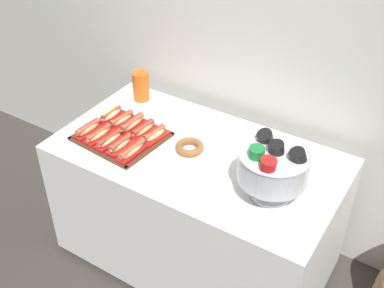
{
  "coord_description": "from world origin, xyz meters",
  "views": [
    {
      "loc": [
        0.99,
        -1.61,
        2.19
      ],
      "look_at": [
        -0.02,
        -0.01,
        0.81
      ],
      "focal_mm": 45.64,
      "sensor_mm": 36.0,
      "label": 1
    }
  ],
  "objects": [
    {
      "name": "ground_plane",
      "position": [
        0.0,
        0.0,
        0.0
      ],
      "size": [
        10.0,
        10.0,
        0.0
      ],
      "primitive_type": "plane",
      "color": "#38332D"
    },
    {
      "name": "back_wall",
      "position": [
        0.0,
        0.52,
        1.3
      ],
      "size": [
        6.0,
        0.1,
        2.6
      ],
      "primitive_type": "cube",
      "color": "beige",
      "rests_on": "ground_plane"
    },
    {
      "name": "buffet_table",
      "position": [
        0.0,
        0.0,
        0.4
      ],
      "size": [
        1.41,
        0.77,
        0.76
      ],
      "color": "white",
      "rests_on": "ground_plane"
    },
    {
      "name": "serving_tray",
      "position": [
        -0.39,
        -0.09,
        0.76
      ],
      "size": [
        0.43,
        0.39,
        0.01
      ],
      "color": "#472B19",
      "rests_on": "buffet_table"
    },
    {
      "name": "hot_dog_0",
      "position": [
        -0.55,
        -0.16,
        0.79
      ],
      "size": [
        0.07,
        0.17,
        0.06
      ],
      "color": "red",
      "rests_on": "serving_tray"
    },
    {
      "name": "hot_dog_1",
      "position": [
        -0.47,
        -0.17,
        0.79
      ],
      "size": [
        0.07,
        0.17,
        0.06
      ],
      "color": "red",
      "rests_on": "serving_tray"
    },
    {
      "name": "hot_dog_2",
      "position": [
        -0.4,
        -0.18,
        0.79
      ],
      "size": [
        0.07,
        0.17,
        0.06
      ],
      "color": "red",
      "rests_on": "serving_tray"
    },
    {
      "name": "hot_dog_3",
      "position": [
        -0.33,
        -0.18,
        0.79
      ],
      "size": [
        0.07,
        0.16,
        0.06
      ],
      "color": "red",
      "rests_on": "serving_tray"
    },
    {
      "name": "hot_dog_4",
      "position": [
        -0.25,
        -0.19,
        0.79
      ],
      "size": [
        0.07,
        0.18,
        0.06
      ],
      "color": "red",
      "rests_on": "serving_tray"
    },
    {
      "name": "hot_dog_5",
      "position": [
        -0.54,
        0.0,
        0.79
      ],
      "size": [
        0.07,
        0.16,
        0.06
      ],
      "color": "#B21414",
      "rests_on": "serving_tray"
    },
    {
      "name": "hot_dog_6",
      "position": [
        -0.46,
        -0.01,
        0.79
      ],
      "size": [
        0.08,
        0.16,
        0.06
      ],
      "color": "#B21414",
      "rests_on": "serving_tray"
    },
    {
      "name": "hot_dog_7",
      "position": [
        -0.39,
        -0.01,
        0.8
      ],
      "size": [
        0.07,
        0.18,
        0.06
      ],
      "color": "#B21414",
      "rests_on": "serving_tray"
    },
    {
      "name": "hot_dog_8",
      "position": [
        -0.31,
        -0.02,
        0.79
      ],
      "size": [
        0.08,
        0.17,
        0.06
      ],
      "color": "red",
      "rests_on": "serving_tray"
    },
    {
      "name": "hot_dog_9",
      "position": [
        -0.24,
        -0.03,
        0.79
      ],
      "size": [
        0.09,
        0.16,
        0.06
      ],
      "color": "red",
      "rests_on": "serving_tray"
    },
    {
      "name": "punch_bowl",
      "position": [
        0.43,
        -0.09,
        0.93
      ],
      "size": [
        0.31,
        0.31,
        0.29
      ],
      "color": "silver",
      "rests_on": "buffet_table"
    },
    {
      "name": "cup_stack",
      "position": [
        -0.53,
        0.26,
        0.84
      ],
      "size": [
        0.09,
        0.09,
        0.17
      ],
      "color": "#EA5B19",
      "rests_on": "buffet_table"
    },
    {
      "name": "donut",
      "position": [
        -0.04,
        -0.0,
        0.78
      ],
      "size": [
        0.14,
        0.14,
        0.04
      ],
      "color": "brown",
      "rests_on": "buffet_table"
    }
  ]
}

